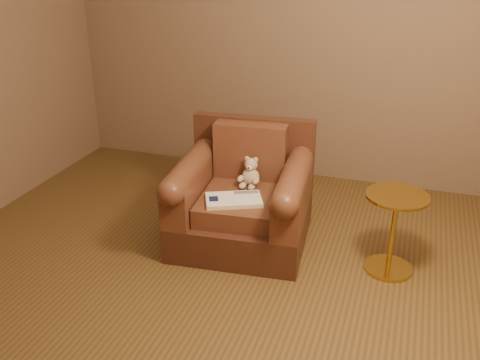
% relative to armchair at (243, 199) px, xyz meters
% --- Properties ---
extents(floor, '(4.00, 4.00, 0.00)m').
position_rel_armchair_xyz_m(floor, '(0.02, -0.72, -0.31)').
color(floor, brown).
rests_on(floor, ground).
extents(armchair, '(0.97, 0.93, 0.80)m').
position_rel_armchair_xyz_m(armchair, '(0.00, 0.00, 0.00)').
color(armchair, '#442316').
rests_on(armchair, floor).
extents(teddy_bear, '(0.16, 0.17, 0.21)m').
position_rel_armchair_xyz_m(teddy_bear, '(0.02, 0.08, 0.15)').
color(teddy_bear, tan).
rests_on(teddy_bear, armchair).
extents(guidebook, '(0.42, 0.35, 0.03)m').
position_rel_armchair_xyz_m(guidebook, '(0.00, -0.20, 0.09)').
color(guidebook, beige).
rests_on(guidebook, armchair).
extents(side_table, '(0.39, 0.39, 0.54)m').
position_rel_armchair_xyz_m(side_table, '(1.03, -0.09, -0.02)').
color(side_table, gold).
rests_on(side_table, floor).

